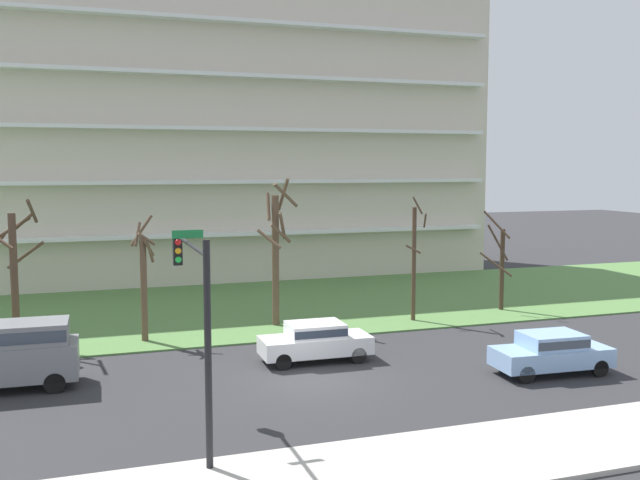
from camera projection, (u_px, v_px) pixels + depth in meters
ground at (313, 381)px, 26.08m from camera, size 160.00×160.00×0.00m
sidewalk_curb_near at (409, 466)px, 18.54m from camera, size 80.00×4.00×0.15m
grass_lawn_strip at (233, 308)px, 39.27m from camera, size 80.00×16.00×0.08m
apartment_building at (193, 132)px, 50.61m from camera, size 41.19×11.27×20.31m
tree_far_left at (14, 269)px, 30.18m from camera, size 2.46×2.47×6.46m
tree_left at (144, 280)px, 31.56m from camera, size 1.06×1.09×5.65m
tree_center at (276, 251)px, 34.55m from camera, size 2.00×1.71×7.23m
tree_right at (414, 261)px, 35.71m from camera, size 1.28×1.05×6.31m
tree_far_right at (501, 264)px, 38.31m from camera, size 1.42×1.59×5.43m
sedan_blue_near_left at (551, 351)px, 26.91m from camera, size 4.50×2.05×1.57m
sedan_white_center_left at (315, 340)px, 28.64m from camera, size 4.43×1.88×1.57m
traffic_signal_mast at (195, 299)px, 19.79m from camera, size 0.90×5.83×5.99m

